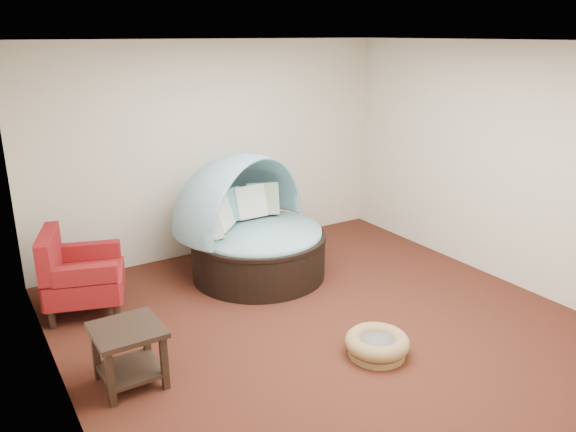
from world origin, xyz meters
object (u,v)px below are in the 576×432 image
canopy_daybed (252,220)px  red_armchair (78,275)px  pet_basket (377,344)px  side_table (129,348)px

canopy_daybed → red_armchair: (-2.05, 0.09, -0.27)m
canopy_daybed → red_armchair: bearing=154.1°
pet_basket → red_armchair: (-2.14, 2.35, 0.32)m
red_armchair → canopy_daybed: bearing=15.6°
canopy_daybed → pet_basket: (0.09, -2.27, -0.59)m
canopy_daybed → side_table: 2.52m
canopy_daybed → side_table: canopy_daybed is taller
pet_basket → red_armchair: bearing=132.3°
pet_basket → side_table: (-2.08, 0.76, 0.24)m
pet_basket → red_armchair: red_armchair is taller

